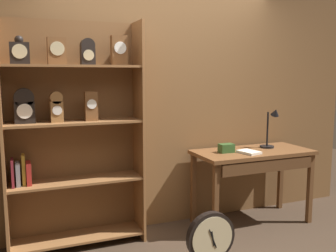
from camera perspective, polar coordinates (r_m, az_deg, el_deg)
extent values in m
cube|color=brown|center=(3.98, -0.84, 3.20)|extent=(4.80, 0.05, 2.60)
cube|color=brown|center=(3.51, -23.91, -2.04)|extent=(0.02, 0.34, 2.12)
cube|color=brown|center=(3.68, -4.47, -0.96)|extent=(0.03, 0.34, 2.12)
cube|color=brown|center=(3.71, -14.33, -1.12)|extent=(1.25, 0.01, 2.12)
cube|color=brown|center=(3.82, -13.46, -16.10)|extent=(1.20, 0.33, 0.02)
cube|color=brown|center=(3.64, -13.74, -8.12)|extent=(1.20, 0.33, 0.02)
cube|color=brown|center=(3.53, -14.03, 0.53)|extent=(1.20, 0.33, 0.02)
cube|color=brown|center=(3.50, -14.31, 8.83)|extent=(1.20, 0.33, 0.02)
cube|color=black|center=(3.47, -21.67, 10.25)|extent=(0.16, 0.08, 0.19)
sphere|color=black|center=(3.47, -21.76, 12.10)|extent=(0.07, 0.07, 0.07)
cylinder|color=#C6B78C|center=(3.43, -21.67, 10.53)|extent=(0.12, 0.01, 0.12)
cube|color=black|center=(3.50, -21.00, 1.94)|extent=(0.17, 0.10, 0.19)
cylinder|color=black|center=(3.49, -21.10, 4.02)|extent=(0.17, 0.10, 0.17)
cylinder|color=white|center=(3.45, -20.99, 2.11)|extent=(0.13, 0.01, 0.13)
cube|color=brown|center=(3.48, -16.58, 10.88)|extent=(0.16, 0.10, 0.24)
cylinder|color=#C6B78C|center=(3.43, -16.50, 11.25)|extent=(0.12, 0.01, 0.12)
cube|color=olive|center=(3.50, -16.60, 2.13)|extent=(0.11, 0.11, 0.19)
cylinder|color=olive|center=(3.49, -16.68, 4.19)|extent=(0.11, 0.11, 0.11)
cylinder|color=silver|center=(3.44, -16.51, 2.29)|extent=(0.08, 0.01, 0.08)
cube|color=black|center=(3.54, -12.13, 10.28)|extent=(0.13, 0.10, 0.15)
cylinder|color=black|center=(3.55, -12.18, 11.90)|extent=(0.13, 0.10, 0.13)
cylinder|color=#C6B78C|center=(3.49, -11.98, 10.52)|extent=(0.10, 0.01, 0.10)
cube|color=brown|center=(3.52, -11.65, 2.99)|extent=(0.11, 0.08, 0.27)
cylinder|color=white|center=(3.48, -11.52, 3.29)|extent=(0.09, 0.01, 0.09)
cube|color=brown|center=(3.57, -7.46, 11.33)|extent=(0.15, 0.08, 0.27)
cylinder|color=white|center=(3.53, -7.27, 11.73)|extent=(0.11, 0.01, 0.11)
cube|color=maroon|center=(3.57, -22.59, -6.60)|extent=(0.02, 0.16, 0.24)
cube|color=slate|center=(3.58, -21.88, -6.78)|extent=(0.04, 0.14, 0.21)
cube|color=#B78C2D|center=(3.59, -21.14, -6.22)|extent=(0.03, 0.13, 0.27)
cube|color=maroon|center=(3.59, -20.44, -6.75)|extent=(0.04, 0.16, 0.20)
cube|color=brown|center=(4.16, 12.77, -3.92)|extent=(1.28, 0.59, 0.04)
cube|color=brown|center=(3.76, 7.26, -11.46)|extent=(0.05, 0.05, 0.77)
cube|color=brown|center=(4.43, 20.80, -8.90)|extent=(0.05, 0.05, 0.77)
cube|color=brown|center=(4.17, 3.89, -9.43)|extent=(0.05, 0.05, 0.77)
cube|color=brown|center=(4.79, 16.75, -7.48)|extent=(0.05, 0.05, 0.77)
cube|color=#55351C|center=(3.96, 15.03, -5.92)|extent=(1.08, 0.03, 0.12)
cylinder|color=black|center=(4.35, 14.82, -3.06)|extent=(0.16, 0.16, 0.02)
cylinder|color=black|center=(4.32, 14.91, -0.44)|extent=(0.02, 0.02, 0.38)
cone|color=black|center=(4.30, 16.04, 2.03)|extent=(0.11, 0.13, 0.10)
cube|color=#2D5123|center=(3.99, 8.87, -3.35)|extent=(0.15, 0.10, 0.09)
cube|color=silver|center=(4.00, 12.23, -3.90)|extent=(0.20, 0.25, 0.02)
cylinder|color=black|center=(3.33, 6.51, -16.43)|extent=(0.44, 0.06, 0.44)
cylinder|color=#C6B78C|center=(3.30, 6.81, -16.64)|extent=(0.38, 0.01, 0.38)
cube|color=black|center=(3.30, 6.84, -16.67)|extent=(0.04, 0.01, 0.13)
cube|color=black|center=(3.29, 6.85, -16.68)|extent=(0.08, 0.01, 0.17)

